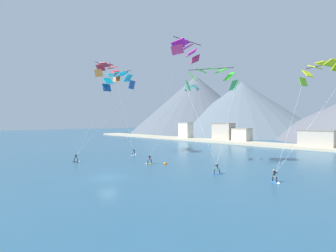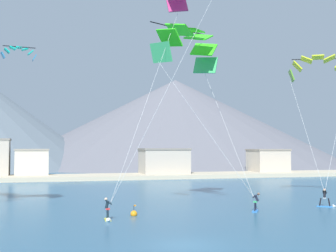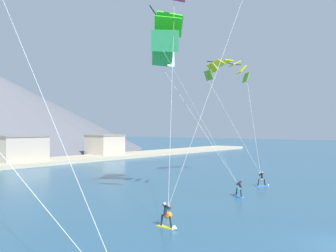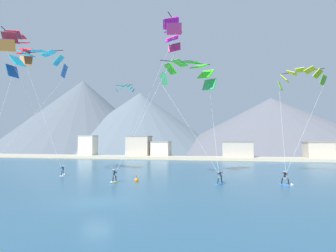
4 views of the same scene
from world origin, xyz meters
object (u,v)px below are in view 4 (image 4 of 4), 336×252
(kitesurfer_near_trail, at_px, (63,173))
(kitesurfer_far_right, at_px, (221,180))
(kitesurfer_mid_center, at_px, (287,181))
(parafoil_kite_far_right, at_px, (189,71))
(parafoil_kite_distant_high_outer, at_px, (125,88))
(kitesurfer_far_left, at_px, (114,178))
(parafoil_kite_near_trail, at_px, (18,45))
(parafoil_kite_far_left, at_px, (172,32))
(parafoil_kite_near_lead, at_px, (38,60))
(parafoil_kite_mid_center, at_px, (301,76))
(race_marker_buoy, at_px, (136,180))

(kitesurfer_near_trail, xyz_separation_m, kitesurfer_far_right, (23.85, -3.17, 0.07))
(kitesurfer_mid_center, bearing_deg, kitesurfer_near_trail, 175.75)
(parafoil_kite_far_right, xyz_separation_m, parafoil_kite_distant_high_outer, (-16.31, 15.72, 1.46))
(kitesurfer_far_left, relative_size, kitesurfer_far_right, 1.05)
(kitesurfer_far_right, relative_size, parafoil_kite_near_trail, 0.08)
(kitesurfer_near_trail, relative_size, kitesurfer_mid_center, 1.00)
(kitesurfer_far_left, height_order, parafoil_kite_far_left, parafoil_kite_far_left)
(parafoil_kite_far_left, bearing_deg, parafoil_kite_near_lead, 176.50)
(kitesurfer_far_left, xyz_separation_m, parafoil_kite_mid_center, (24.67, 9.41, 14.11))
(parafoil_kite_far_right, relative_size, race_marker_buoy, 15.67)
(parafoil_kite_near_lead, relative_size, parafoil_kite_far_left, 0.92)
(parafoil_kite_distant_high_outer, bearing_deg, parafoil_kite_near_trail, -114.47)
(kitesurfer_far_right, xyz_separation_m, parafoil_kite_far_left, (-6.11, -0.28, 19.04))
(parafoil_kite_near_trail, height_order, parafoil_kite_far_left, parafoil_kite_near_trail)
(parafoil_kite_distant_high_outer, bearing_deg, parafoil_kite_mid_center, -22.37)
(parafoil_kite_far_left, distance_m, race_marker_buoy, 19.97)
(parafoil_kite_distant_high_outer, bearing_deg, parafoil_kite_far_right, -43.95)
(parafoil_kite_near_trail, bearing_deg, kitesurfer_far_right, -0.68)
(kitesurfer_far_left, height_order, kitesurfer_far_right, kitesurfer_far_left)
(kitesurfer_far_right, xyz_separation_m, race_marker_buoy, (-10.90, -0.01, -0.34))
(kitesurfer_near_trail, distance_m, kitesurfer_far_left, 11.69)
(kitesurfer_far_left, distance_m, parafoil_kite_near_trail, 25.90)
(kitesurfer_near_trail, relative_size, parafoil_kite_far_right, 0.11)
(parafoil_kite_far_left, distance_m, parafoil_kite_far_right, 6.82)
(kitesurfer_far_left, height_order, parafoil_kite_far_right, parafoil_kite_far_right)
(kitesurfer_far_right, height_order, parafoil_kite_far_left, parafoil_kite_far_left)
(parafoil_kite_distant_high_outer, bearing_deg, race_marker_buoy, -64.33)
(parafoil_kite_near_trail, bearing_deg, race_marker_buoy, -1.09)
(parafoil_kite_far_right, bearing_deg, parafoil_kite_distant_high_outer, 136.05)
(kitesurfer_far_left, relative_size, race_marker_buoy, 1.76)
(parafoil_kite_near_trail, xyz_separation_m, parafoil_kite_distant_high_outer, (9.33, 20.50, -2.86))
(parafoil_kite_near_lead, xyz_separation_m, race_marker_buoy, (16.28, -1.02, -17.39))
(kitesurfer_near_trail, xyz_separation_m, parafoil_kite_mid_center, (35.22, 4.40, 14.22))
(parafoil_kite_near_trail, height_order, parafoil_kite_mid_center, parafoil_kite_near_trail)
(kitesurfer_mid_center, distance_m, parafoil_kite_far_right, 19.99)
(kitesurfer_near_trail, height_order, parafoil_kite_near_trail, parafoil_kite_near_trail)
(parafoil_kite_mid_center, bearing_deg, parafoil_kite_distant_high_outer, 157.63)
(kitesurfer_far_left, distance_m, parafoil_kite_far_left, 20.37)
(parafoil_kite_distant_high_outer, bearing_deg, kitesurfer_far_right, -44.91)
(parafoil_kite_far_left, bearing_deg, parafoil_kite_mid_center, 24.17)
(kitesurfer_far_left, distance_m, parafoil_kite_near_lead, 22.14)
(kitesurfer_mid_center, relative_size, parafoil_kite_far_right, 0.11)
(parafoil_kite_near_trail, bearing_deg, parafoil_kite_far_right, 10.57)
(kitesurfer_far_right, distance_m, parafoil_kite_distant_high_outer, 33.91)
(parafoil_kite_far_left, bearing_deg, parafoil_kite_far_right, 74.58)
(race_marker_buoy, bearing_deg, kitesurfer_near_trail, 166.20)
(race_marker_buoy, bearing_deg, parafoil_kite_distant_high_outer, 115.67)
(parafoil_kite_near_trail, xyz_separation_m, parafoil_kite_far_right, (25.64, 4.78, -4.32))
(parafoil_kite_distant_high_outer, bearing_deg, kitesurfer_near_trail, -99.40)
(kitesurfer_mid_center, bearing_deg, parafoil_kite_mid_center, 61.42)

